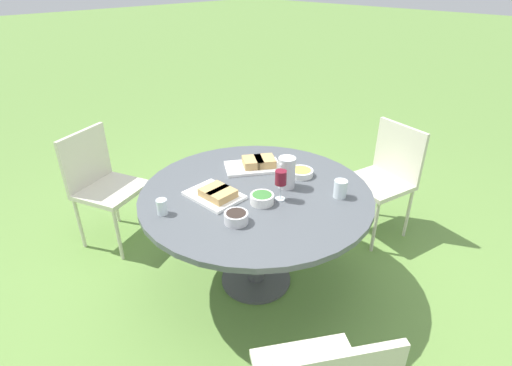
{
  "coord_description": "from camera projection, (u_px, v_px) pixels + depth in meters",
  "views": [
    {
      "loc": [
        1.51,
        1.51,
        1.93
      ],
      "look_at": [
        0.0,
        0.0,
        0.77
      ],
      "focal_mm": 28.0,
      "sensor_mm": 36.0,
      "label": 1
    }
  ],
  "objects": [
    {
      "name": "bowl_fries",
      "position": [
        301.0,
        172.0,
        2.64
      ],
      "size": [
        0.16,
        0.16,
        0.04
      ],
      "color": "white",
      "rests_on": "dining_table"
    },
    {
      "name": "platter_charcuterie",
      "position": [
        256.0,
        164.0,
        2.73
      ],
      "size": [
        0.43,
        0.39,
        0.07
      ],
      "color": "white",
      "rests_on": "dining_table"
    },
    {
      "name": "cup_water_far",
      "position": [
        162.0,
        207.0,
        2.22
      ],
      "size": [
        0.06,
        0.06,
        0.09
      ],
      "color": "silver",
      "rests_on": "dining_table"
    },
    {
      "name": "chair_far_back",
      "position": [
        386.0,
        172.0,
        3.1
      ],
      "size": [
        0.51,
        0.52,
        0.89
      ],
      "color": "beige",
      "rests_on": "ground_plane"
    },
    {
      "name": "cup_water_near",
      "position": [
        340.0,
        189.0,
        2.38
      ],
      "size": [
        0.08,
        0.08,
        0.11
      ],
      "color": "silver",
      "rests_on": "dining_table"
    },
    {
      "name": "ground_plane",
      "position": [
        256.0,
        279.0,
        2.8
      ],
      "size": [
        40.0,
        40.0,
        0.0
      ],
      "primitive_type": "plane",
      "color": "#668E42"
    },
    {
      "name": "bowl_olives",
      "position": [
        236.0,
        217.0,
        2.15
      ],
      "size": [
        0.13,
        0.13,
        0.06
      ],
      "color": "silver",
      "rests_on": "dining_table"
    },
    {
      "name": "dining_table",
      "position": [
        256.0,
        203.0,
        2.5
      ],
      "size": [
        1.43,
        1.43,
        0.71
      ],
      "color": "#4C4C51",
      "rests_on": "ground_plane"
    },
    {
      "name": "platter_bread_main",
      "position": [
        216.0,
        194.0,
        2.38
      ],
      "size": [
        0.25,
        0.33,
        0.07
      ],
      "color": "white",
      "rests_on": "dining_table"
    },
    {
      "name": "bowl_salad",
      "position": [
        262.0,
        198.0,
        2.33
      ],
      "size": [
        0.14,
        0.14,
        0.06
      ],
      "color": "white",
      "rests_on": "dining_table"
    },
    {
      "name": "wine_glass",
      "position": [
        281.0,
        179.0,
        2.31
      ],
      "size": [
        0.07,
        0.07,
        0.19
      ],
      "color": "silver",
      "rests_on": "dining_table"
    },
    {
      "name": "water_pitcher",
      "position": [
        287.0,
        172.0,
        2.47
      ],
      "size": [
        0.12,
        0.11,
        0.2
      ],
      "color": "silver",
      "rests_on": "dining_table"
    },
    {
      "name": "chair_near_left",
      "position": [
        101.0,
        179.0,
        3.0
      ],
      "size": [
        0.56,
        0.55,
        0.89
      ],
      "color": "beige",
      "rests_on": "ground_plane"
    }
  ]
}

